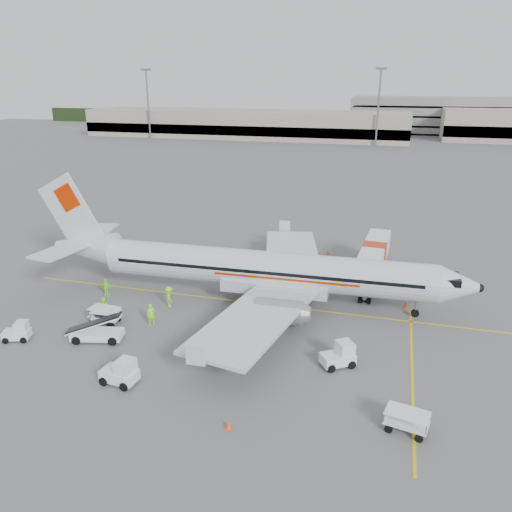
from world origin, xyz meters
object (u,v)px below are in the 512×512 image
object	(u,v)px
belt_loader	(96,324)
tug_mid	(119,371)
tug_fore	(338,355)
tug_aft	(16,331)
aircraft	(265,246)
jet_bridge	(373,263)

from	to	relation	value
belt_loader	tug_mid	bearing A→B (deg)	-58.69
tug_fore	tug_mid	distance (m)	14.97
belt_loader	tug_aft	world-z (taller)	belt_loader
tug_aft	belt_loader	bearing A→B (deg)	-4.12
aircraft	tug_aft	xyz separation A→B (m)	(-16.70, -12.12, -4.59)
aircraft	belt_loader	xyz separation A→B (m)	(-10.66, -10.45, -3.95)
tug_fore	tug_aft	size ratio (longest dim) A/B	1.18
aircraft	jet_bridge	size ratio (longest dim) A/B	2.59
aircraft	tug_fore	size ratio (longest dim) A/B	16.77
belt_loader	tug_aft	size ratio (longest dim) A/B	2.63
belt_loader	tug_mid	world-z (taller)	belt_loader
aircraft	belt_loader	size ratio (longest dim) A/B	7.52
tug_fore	jet_bridge	bearing A→B (deg)	51.49
jet_bridge	tug_aft	distance (m)	32.38
tug_fore	belt_loader	bearing A→B (deg)	150.48
tug_aft	jet_bridge	bearing A→B (deg)	17.55
aircraft	tug_aft	distance (m)	21.13
belt_loader	tug_aft	bearing A→B (deg)	-177.85
tug_fore	tug_aft	world-z (taller)	tug_fore
jet_bridge	aircraft	bearing A→B (deg)	-137.22
belt_loader	aircraft	bearing A→B (deg)	31.07
tug_mid	tug_aft	distance (m)	11.10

